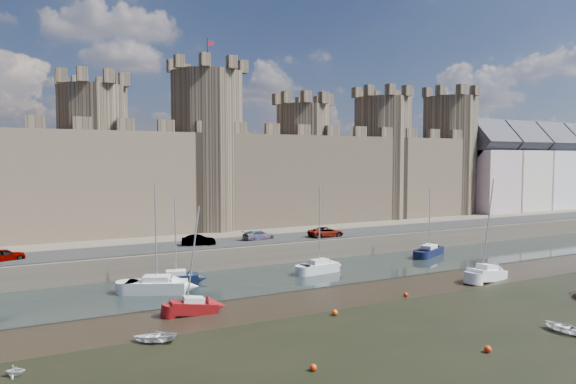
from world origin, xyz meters
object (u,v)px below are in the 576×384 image
car_0 (4,255)px  sailboat_0 (157,285)px  sailboat_2 (319,267)px  sailboat_4 (194,306)px  car_3 (326,232)px  sailboat_1 (176,278)px  car_1 (199,240)px  car_2 (259,235)px  sailboat_5 (487,273)px  sailboat_3 (429,251)px

car_0 → sailboat_0: size_ratio=0.36×
sailboat_2 → sailboat_4: 18.86m
car_3 → sailboat_1: 22.86m
sailboat_1 → sailboat_2: (15.69, -2.15, 0.05)m
car_0 → sailboat_4: 23.01m
car_3 → sailboat_0: size_ratio=0.46×
car_0 → car_3: (37.28, -1.13, 0.02)m
car_1 → car_3: size_ratio=0.83×
car_2 → sailboat_0: bearing=117.3°
car_0 → car_2: (28.46, 0.87, -0.02)m
car_2 → sailboat_2: 11.18m
car_2 → sailboat_1: bearing=115.1°
car_3 → sailboat_1: size_ratio=0.54×
car_2 → sailboat_5: size_ratio=0.40×
car_2 → sailboat_1: sailboat_1 is taller
car_1 → sailboat_4: 19.13m
car_0 → sailboat_5: size_ratio=0.35×
sailboat_2 → sailboat_5: sailboat_5 is taller
car_0 → sailboat_1: sailboat_1 is taller
car_3 → sailboat_4: size_ratio=0.53×
sailboat_5 → sailboat_3: bearing=61.8°
sailboat_1 → sailboat_3: sailboat_3 is taller
car_2 → sailboat_2: bearing=-173.6°
car_2 → sailboat_4: (-14.27, -18.81, -2.44)m
car_0 → sailboat_5: bearing=-133.0°
sailboat_4 → sailboat_3: bearing=21.1°
car_2 → sailboat_0: size_ratio=0.41×
sailboat_2 → sailboat_3: (18.08, 2.14, -0.05)m
sailboat_2 → sailboat_3: sailboat_2 is taller
car_3 → sailboat_4: (-23.08, -16.81, -2.48)m
car_1 → sailboat_1: bearing=162.6°
car_2 → sailboat_4: size_ratio=0.48×
sailboat_1 → sailboat_5: bearing=-10.8°
car_0 → sailboat_4: bearing=-160.1°
car_0 → sailboat_3: sailboat_3 is taller
sailboat_4 → sailboat_0: bearing=103.6°
sailboat_1 → car_3: bearing=29.4°
car_1 → car_2: size_ratio=0.93×
car_3 → sailboat_0: sailboat_0 is taller
car_2 → car_1: bearing=87.9°
sailboat_2 → sailboat_4: sailboat_2 is taller
sailboat_0 → sailboat_5: sailboat_5 is taller
sailboat_2 → sailboat_5: (14.09, -10.92, -0.02)m
car_1 → sailboat_5: bearing=-114.9°
sailboat_3 → car_2: bearing=133.3°
car_1 → car_3: 17.06m
sailboat_2 → car_1: bearing=132.2°
sailboat_5 → car_3: bearing=101.0°
sailboat_3 → sailboat_4: (-35.06, -10.37, -0.05)m
car_3 → sailboat_3: 13.81m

